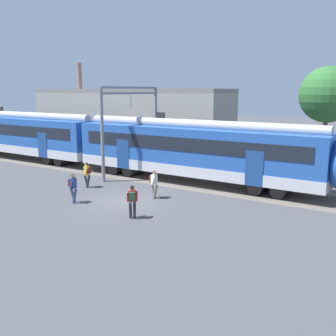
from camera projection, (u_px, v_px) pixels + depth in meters
ground_plane at (123, 201)px, 22.55m from camera, size 160.00×160.00×0.00m
track_bed at (79, 166)px, 33.08m from camera, size 80.00×4.40×0.01m
commuter_train at (25, 135)px, 36.29m from camera, size 56.65×3.07×4.73m
pedestrian_yellow at (87, 173)px, 25.56m from camera, size 0.69×0.54×1.67m
pedestrian_navy at (73, 186)px, 22.03m from camera, size 0.68×0.54×1.67m
pedestrian_white at (154, 182)px, 23.00m from camera, size 0.64×0.53×1.67m
pedestrian_red at (132, 199)px, 19.36m from camera, size 0.51×0.71×1.67m
catenary_gantry at (131, 117)px, 29.22m from camera, size 0.24×6.64×6.53m
background_building at (128, 121)px, 39.95m from camera, size 21.85×5.00×9.20m
street_tree_right at (328, 95)px, 29.29m from camera, size 4.19×4.19×8.04m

